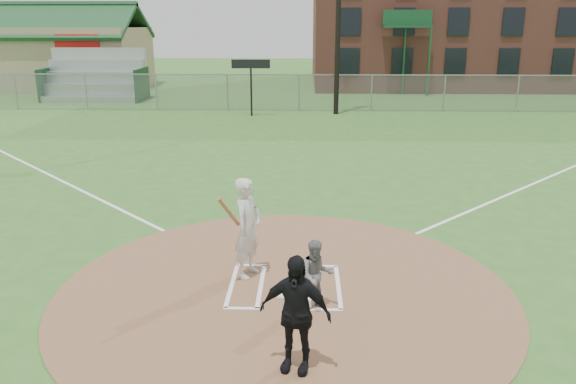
{
  "coord_description": "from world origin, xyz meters",
  "views": [
    {
      "loc": [
        0.36,
        -9.4,
        4.75
      ],
      "look_at": [
        0.0,
        2.0,
        1.3
      ],
      "focal_mm": 35.0,
      "sensor_mm": 36.0,
      "label": 1
    }
  ],
  "objects_px": {
    "home_plate": "(290,293)",
    "catcher": "(316,275)",
    "batter_at_plate": "(248,228)",
    "umpire": "(295,313)"
  },
  "relations": [
    {
      "from": "home_plate",
      "to": "catcher",
      "type": "relative_size",
      "value": 0.35
    },
    {
      "from": "catcher",
      "to": "batter_at_plate",
      "type": "distance_m",
      "value": 1.89
    },
    {
      "from": "catcher",
      "to": "batter_at_plate",
      "type": "bearing_deg",
      "value": 119.89
    },
    {
      "from": "home_plate",
      "to": "umpire",
      "type": "relative_size",
      "value": 0.25
    },
    {
      "from": "batter_at_plate",
      "to": "umpire",
      "type": "bearing_deg",
      "value": -72.57
    },
    {
      "from": "batter_at_plate",
      "to": "catcher",
      "type": "bearing_deg",
      "value": -45.77
    },
    {
      "from": "catcher",
      "to": "umpire",
      "type": "height_order",
      "value": "umpire"
    },
    {
      "from": "catcher",
      "to": "umpire",
      "type": "relative_size",
      "value": 0.72
    },
    {
      "from": "home_plate",
      "to": "catcher",
      "type": "bearing_deg",
      "value": -49.02
    },
    {
      "from": "batter_at_plate",
      "to": "home_plate",
      "type": "bearing_deg",
      "value": -43.77
    }
  ]
}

